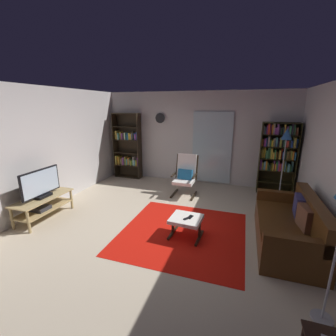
{
  "coord_description": "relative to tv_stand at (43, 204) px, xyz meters",
  "views": [
    {
      "loc": [
        1.33,
        -3.65,
        2.2
      ],
      "look_at": [
        -0.17,
        0.88,
        0.91
      ],
      "focal_mm": 24.64,
      "sensor_mm": 36.0,
      "label": 1
    }
  ],
  "objects": [
    {
      "name": "ground_plane",
      "position": [
        2.36,
        0.4,
        -0.3
      ],
      "size": [
        7.02,
        7.02,
        0.0
      ],
      "primitive_type": "plane",
      "color": "#C5B499"
    },
    {
      "name": "wall_back",
      "position": [
        2.36,
        3.3,
        1.0
      ],
      "size": [
        5.6,
        0.06,
        2.6
      ],
      "primitive_type": "cube",
      "color": "beige",
      "rests_on": "ground"
    },
    {
      "name": "wall_left",
      "position": [
        -0.34,
        0.4,
        1.0
      ],
      "size": [
        0.06,
        6.0,
        2.6
      ],
      "primitive_type": "cube",
      "color": "beige",
      "rests_on": "ground"
    },
    {
      "name": "glass_door_panel",
      "position": [
        2.86,
        3.24,
        0.75
      ],
      "size": [
        1.1,
        0.01,
        2.0
      ],
      "primitive_type": "cube",
      "color": "silver"
    },
    {
      "name": "area_rug",
      "position": [
        2.79,
        0.34,
        -0.3
      ],
      "size": [
        2.14,
        2.17,
        0.01
      ],
      "primitive_type": "cube",
      "color": "red",
      "rests_on": "ground"
    },
    {
      "name": "tv_stand",
      "position": [
        0.0,
        0.0,
        0.0
      ],
      "size": [
        0.49,
        1.19,
        0.45
      ],
      "color": "tan",
      "rests_on": "ground"
    },
    {
      "name": "television",
      "position": [
        0.0,
        0.01,
        0.42
      ],
      "size": [
        0.2,
        0.88,
        0.56
      ],
      "color": "black",
      "rests_on": "tv_stand"
    },
    {
      "name": "bookshelf_near_tv",
      "position": [
        0.28,
        3.08,
        0.65
      ],
      "size": [
        0.84,
        0.3,
        1.99
      ],
      "color": "black",
      "rests_on": "ground"
    },
    {
      "name": "bookshelf_near_sofa",
      "position": [
        4.54,
        3.02,
        0.75
      ],
      "size": [
        0.86,
        0.3,
        1.81
      ],
      "color": "black",
      "rests_on": "ground"
    },
    {
      "name": "leather_sofa",
      "position": [
        4.52,
        0.54,
        -0.0
      ],
      "size": [
        0.86,
        1.85,
        0.8
      ],
      "color": "#4F2E12",
      "rests_on": "ground"
    },
    {
      "name": "lounge_armchair",
      "position": [
        2.36,
        2.18,
        0.24
      ],
      "size": [
        0.57,
        0.65,
        1.02
      ],
      "color": "black",
      "rests_on": "ground"
    },
    {
      "name": "ottoman",
      "position": [
        2.87,
        0.23,
        -0.0
      ],
      "size": [
        0.55,
        0.51,
        0.36
      ],
      "color": "white",
      "rests_on": "ground"
    },
    {
      "name": "tv_remote",
      "position": [
        2.89,
        0.19,
        0.07
      ],
      "size": [
        0.11,
        0.14,
        0.02
      ],
      "primitive_type": "cube",
      "rotation": [
        0.0,
        0.0,
        -0.59
      ],
      "color": "black",
      "rests_on": "ottoman"
    },
    {
      "name": "cell_phone",
      "position": [
        2.93,
        0.26,
        0.07
      ],
      "size": [
        0.1,
        0.15,
        0.01
      ],
      "primitive_type": "cube",
      "rotation": [
        0.0,
        0.0,
        -0.23
      ],
      "color": "black",
      "rests_on": "ottoman"
    },
    {
      "name": "floor_lamp_by_shelf",
      "position": [
        4.62,
        2.59,
        1.15
      ],
      "size": [
        0.24,
        0.24,
        1.71
      ],
      "color": "#A5A5AD",
      "rests_on": "ground"
    },
    {
      "name": "wall_clock",
      "position": [
        1.31,
        3.23,
        1.55
      ],
      "size": [
        0.29,
        0.03,
        0.29
      ],
      "color": "silver"
    }
  ]
}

